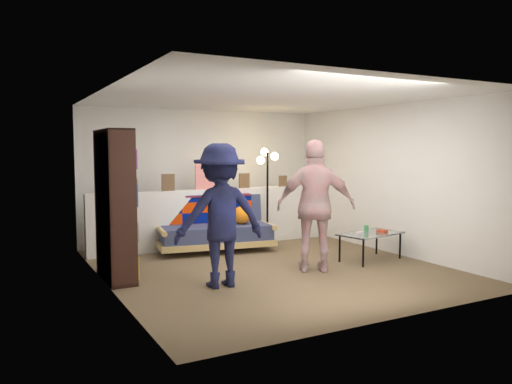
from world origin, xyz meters
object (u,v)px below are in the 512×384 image
at_px(futon_sofa, 215,228).
at_px(person_left, 220,215).
at_px(floor_lamp, 267,176).
at_px(person_right, 316,206).
at_px(bookshelf, 115,210).
at_px(coffee_table, 371,235).

height_order(futon_sofa, person_left, person_left).
height_order(floor_lamp, person_right, person_right).
bearing_deg(person_left, futon_sofa, -107.60).
distance_m(futon_sofa, bookshelf, 2.25).
xyz_separation_m(futon_sofa, bookshelf, (-1.88, -1.12, 0.52)).
bearing_deg(floor_lamp, bookshelf, -157.01).
distance_m(bookshelf, person_left, 1.41).
xyz_separation_m(coffee_table, person_left, (-2.60, -0.25, 0.49)).
relative_size(bookshelf, person_left, 1.10).
bearing_deg(futon_sofa, coffee_table, -45.25).
height_order(futon_sofa, person_right, person_right).
height_order(bookshelf, coffee_table, bookshelf).
height_order(coffee_table, person_left, person_left).
height_order(futon_sofa, floor_lamp, floor_lamp).
bearing_deg(person_right, bookshelf, 11.77).
bearing_deg(person_right, person_left, 33.34).
distance_m(bookshelf, floor_lamp, 3.21).
bearing_deg(floor_lamp, coffee_table, -69.32).
height_order(futon_sofa, coffee_table, futon_sofa).
xyz_separation_m(bookshelf, person_left, (1.06, -0.93, -0.02)).
relative_size(futon_sofa, person_left, 1.14).
distance_m(bookshelf, coffee_table, 3.76).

